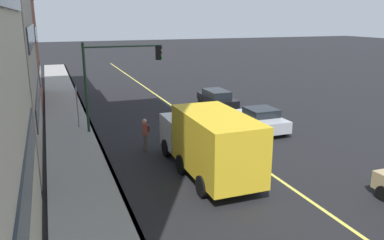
{
  "coord_description": "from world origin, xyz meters",
  "views": [
    {
      "loc": [
        -21.06,
        9.26,
        7.06
      ],
      "look_at": [
        -2.26,
        2.19,
        1.65
      ],
      "focal_mm": 35.85,
      "sensor_mm": 36.0,
      "label": 1
    }
  ],
  "objects_px": {
    "car_silver": "(260,119)",
    "traffic_light_mast": "(117,70)",
    "street_sign_post": "(77,104)",
    "truck_yellow": "(209,141)",
    "pedestrian_with_backpack": "(145,132)",
    "car_black": "(217,98)"
  },
  "relations": [
    {
      "from": "truck_yellow",
      "to": "street_sign_post",
      "type": "relative_size",
      "value": 2.56
    },
    {
      "from": "truck_yellow",
      "to": "traffic_light_mast",
      "type": "height_order",
      "value": "traffic_light_mast"
    },
    {
      "from": "car_silver",
      "to": "pedestrian_with_backpack",
      "type": "relative_size",
      "value": 2.33
    },
    {
      "from": "truck_yellow",
      "to": "pedestrian_with_backpack",
      "type": "xyz_separation_m",
      "value": [
        4.21,
        1.96,
        -0.54
      ]
    },
    {
      "from": "car_black",
      "to": "truck_yellow",
      "type": "relative_size",
      "value": 0.64
    },
    {
      "from": "pedestrian_with_backpack",
      "to": "traffic_light_mast",
      "type": "xyz_separation_m",
      "value": [
        4.27,
        0.65,
        2.85
      ]
    },
    {
      "from": "street_sign_post",
      "to": "car_silver",
      "type": "bearing_deg",
      "value": -112.07
    },
    {
      "from": "truck_yellow",
      "to": "street_sign_post",
      "type": "xyz_separation_m",
      "value": [
        9.69,
        5.04,
        0.08
      ]
    },
    {
      "from": "car_black",
      "to": "pedestrian_with_backpack",
      "type": "distance_m",
      "value": 11.51
    },
    {
      "from": "car_silver",
      "to": "car_black",
      "type": "distance_m",
      "value": 7.21
    },
    {
      "from": "car_black",
      "to": "street_sign_post",
      "type": "distance_m",
      "value": 11.45
    },
    {
      "from": "pedestrian_with_backpack",
      "to": "street_sign_post",
      "type": "xyz_separation_m",
      "value": [
        5.48,
        3.07,
        0.63
      ]
    },
    {
      "from": "car_black",
      "to": "truck_yellow",
      "type": "xyz_separation_m",
      "value": [
        -12.5,
        6.02,
        0.88
      ]
    },
    {
      "from": "car_black",
      "to": "traffic_light_mast",
      "type": "bearing_deg",
      "value": 114.96
    },
    {
      "from": "pedestrian_with_backpack",
      "to": "traffic_light_mast",
      "type": "bearing_deg",
      "value": 8.65
    },
    {
      "from": "car_silver",
      "to": "pedestrian_with_backpack",
      "type": "height_order",
      "value": "pedestrian_with_backpack"
    },
    {
      "from": "car_silver",
      "to": "traffic_light_mast",
      "type": "relative_size",
      "value": 0.74
    },
    {
      "from": "truck_yellow",
      "to": "traffic_light_mast",
      "type": "bearing_deg",
      "value": 17.12
    },
    {
      "from": "pedestrian_with_backpack",
      "to": "car_silver",
      "type": "bearing_deg",
      "value": -82.09
    },
    {
      "from": "traffic_light_mast",
      "to": "car_silver",
      "type": "bearing_deg",
      "value": -110.74
    },
    {
      "from": "pedestrian_with_backpack",
      "to": "traffic_light_mast",
      "type": "distance_m",
      "value": 5.18
    },
    {
      "from": "car_black",
      "to": "pedestrian_with_backpack",
      "type": "xyz_separation_m",
      "value": [
        -8.29,
        7.98,
        0.34
      ]
    }
  ]
}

